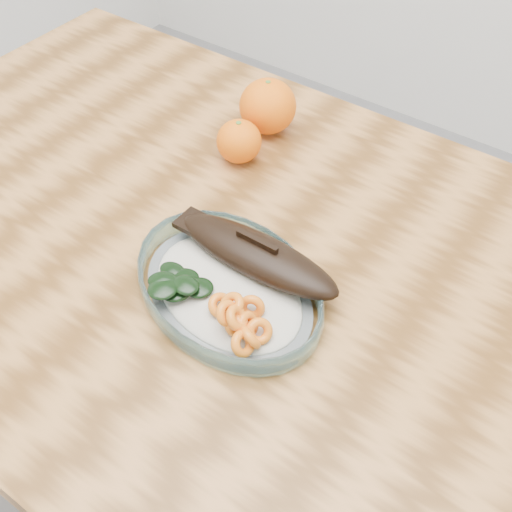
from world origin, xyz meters
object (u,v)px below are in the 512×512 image
Objects in this scene: dining_table at (200,277)px; orange_right at (239,141)px; plated_meal at (230,284)px; orange_left at (268,106)px.

orange_right is at bearing 105.31° from dining_table.
orange_right is at bearing 139.29° from plated_meal.
plated_meal reaches higher than orange_right.
plated_meal reaches higher than dining_table.
orange_left is 0.09m from orange_right.
plated_meal is at bearing -30.79° from dining_table.
orange_right is (-0.15, 0.23, 0.02)m from plated_meal.
dining_table is at bearing -78.05° from orange_left.
orange_left is at bearing 132.41° from plated_meal.
plated_meal is 6.66× the size of orange_left.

